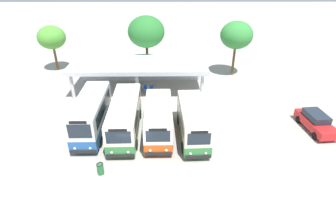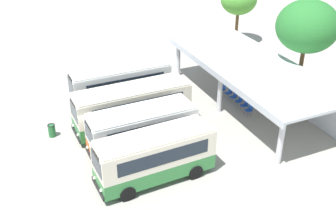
# 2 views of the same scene
# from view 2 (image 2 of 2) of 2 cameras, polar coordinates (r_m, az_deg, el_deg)

# --- Properties ---
(ground_plane) EXTENTS (180.00, 180.00, 0.00)m
(ground_plane) POSITION_cam_2_polar(r_m,az_deg,el_deg) (27.75, -9.86, -5.59)
(ground_plane) COLOR #A39E93
(city_bus_nearest_orange) EXTENTS (2.36, 7.41, 3.43)m
(city_bus_nearest_orange) POSITION_cam_2_polar(r_m,az_deg,el_deg) (31.04, -6.51, 2.60)
(city_bus_nearest_orange) COLOR black
(city_bus_nearest_orange) RESTS_ON ground
(city_bus_second_in_row) EXTENTS (2.52, 8.14, 3.08)m
(city_bus_second_in_row) POSITION_cam_2_polar(r_m,az_deg,el_deg) (28.57, -4.94, -0.12)
(city_bus_second_in_row) COLOR black
(city_bus_second_in_row) RESTS_ON ground
(city_bus_middle_cream) EXTENTS (2.45, 6.85, 2.97)m
(city_bus_middle_cream) POSITION_cam_2_polar(r_m,az_deg,el_deg) (26.08, -3.61, -3.27)
(city_bus_middle_cream) COLOR black
(city_bus_middle_cream) RESTS_ON ground
(city_bus_fourth_amber) EXTENTS (2.44, 6.98, 3.00)m
(city_bus_fourth_amber) POSITION_cam_2_polar(r_m,az_deg,el_deg) (23.67, -1.84, -6.88)
(city_bus_fourth_amber) COLOR black
(city_bus_fourth_amber) RESTS_ON ground
(terminal_canopy) EXTENTS (15.58, 6.20, 3.40)m
(terminal_canopy) POSITION_cam_2_polar(r_m,az_deg,el_deg) (32.04, 12.30, 4.56)
(terminal_canopy) COLOR silver
(terminal_canopy) RESTS_ON ground
(waiting_chair_end_by_column) EXTENTS (0.46, 0.46, 0.86)m
(waiting_chair_end_by_column) POSITION_cam_2_polar(r_m,az_deg,el_deg) (33.81, 7.51, 2.24)
(waiting_chair_end_by_column) COLOR slate
(waiting_chair_end_by_column) RESTS_ON ground
(waiting_chair_second_from_end) EXTENTS (0.46, 0.46, 0.86)m
(waiting_chair_second_from_end) POSITION_cam_2_polar(r_m,az_deg,el_deg) (33.30, 8.35, 1.75)
(waiting_chair_second_from_end) COLOR slate
(waiting_chair_second_from_end) RESTS_ON ground
(waiting_chair_middle_seat) EXTENTS (0.46, 0.46, 0.86)m
(waiting_chair_middle_seat) POSITION_cam_2_polar(r_m,az_deg,el_deg) (32.74, 9.03, 1.21)
(waiting_chair_middle_seat) COLOR slate
(waiting_chair_middle_seat) RESTS_ON ground
(waiting_chair_fourth_seat) EXTENTS (0.46, 0.46, 0.86)m
(waiting_chair_fourth_seat) POSITION_cam_2_polar(r_m,az_deg,el_deg) (32.20, 9.75, 0.65)
(waiting_chair_fourth_seat) COLOR slate
(waiting_chair_fourth_seat) RESTS_ON ground
(waiting_chair_fifth_seat) EXTENTS (0.46, 0.46, 0.86)m
(waiting_chair_fifth_seat) POSITION_cam_2_polar(r_m,az_deg,el_deg) (31.66, 10.48, 0.07)
(waiting_chair_fifth_seat) COLOR slate
(waiting_chair_fifth_seat) RESTS_ON ground
(waiting_chair_far_end_seat) EXTENTS (0.46, 0.46, 0.86)m
(waiting_chair_far_end_seat) POSITION_cam_2_polar(r_m,az_deg,el_deg) (31.07, 11.07, -0.58)
(waiting_chair_far_end_seat) COLOR slate
(waiting_chair_far_end_seat) RESTS_ON ground
(roadside_tree_behind_canopy) EXTENTS (4.56, 4.56, 7.89)m
(roadside_tree_behind_canopy) POSITION_cam_2_polar(r_m,az_deg,el_deg) (32.41, 18.54, 10.14)
(roadside_tree_behind_canopy) COLOR brown
(roadside_tree_behind_canopy) RESTS_ON ground
(litter_bin_apron) EXTENTS (0.49, 0.49, 0.90)m
(litter_bin_apron) POSITION_cam_2_polar(r_m,az_deg,el_deg) (29.19, -15.62, -3.37)
(litter_bin_apron) COLOR #266633
(litter_bin_apron) RESTS_ON ground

